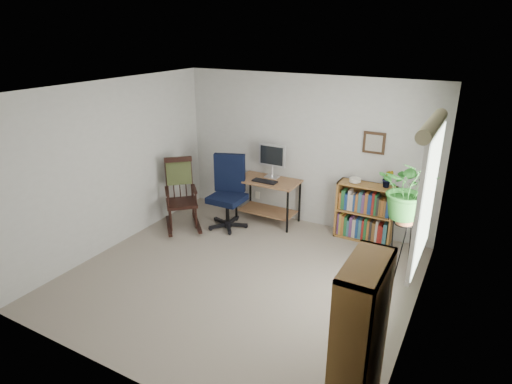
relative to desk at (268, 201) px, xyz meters
The scene contains 18 objects.
floor 1.81m from the desk, 73.87° to the right, with size 4.20×4.00×0.00m, color gray.
ceiling 2.70m from the desk, 73.87° to the right, with size 4.20×4.00×0.00m, color silver.
wall_back 1.01m from the desk, 31.40° to the left, with size 4.20×0.00×2.40m, color beige.
wall_front 3.82m from the desk, 82.43° to the right, with size 4.20×0.00×2.40m, color beige.
wall_left 2.48m from the desk, 133.42° to the right, with size 0.00×4.00×2.40m, color beige.
wall_right 3.21m from the desk, 33.26° to the right, with size 0.00×4.00×2.40m, color beige.
window 3.09m from the desk, 28.75° to the right, with size 0.12×1.20×1.50m, color white, non-canonical shape.
desk is the anchor object (origin of this frame).
monitor 0.66m from the desk, 90.00° to the left, with size 0.46×0.16×0.56m, color silver, non-canonical shape.
keyboard 0.40m from the desk, 90.00° to the right, with size 0.40×0.15×0.03m, color black.
office_chair 0.73m from the desk, 131.74° to the right, with size 0.65×0.65×1.19m, color black, non-canonical shape.
rocking_chair 1.42m from the desk, 142.10° to the right, with size 0.59×0.99×1.15m, color black, non-canonical shape.
low_bookshelf 1.58m from the desk, ahead, with size 0.84×0.28×0.89m, color olive, non-canonical shape.
tall_bookshelf 4.00m from the desk, 52.75° to the right, with size 0.28×0.66×1.51m, color olive, non-canonical shape.
plant_stand 2.44m from the desk, 19.92° to the right, with size 0.26×0.26×0.96m, color black, non-canonical shape.
spider_plant 2.74m from the desk, 19.92° to the right, with size 1.69×1.88×1.46m, color #276B25.
potted_plant_small 1.95m from the desk, ahead, with size 0.13×0.24×0.11m, color #276B25.
framed_picture 1.95m from the desk, ahead, with size 0.32×0.04×0.32m, color black, non-canonical shape.
Camera 1 is at (2.49, -4.13, 3.04)m, focal length 30.00 mm.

